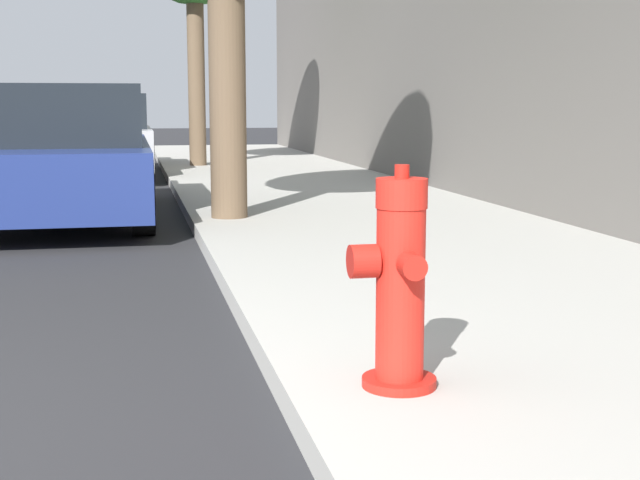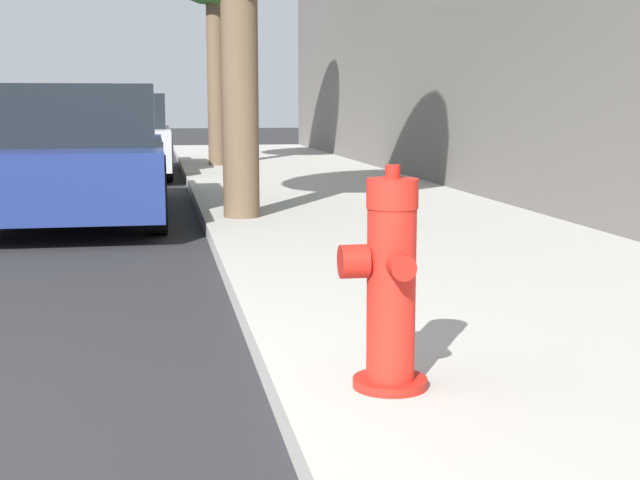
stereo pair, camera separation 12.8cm
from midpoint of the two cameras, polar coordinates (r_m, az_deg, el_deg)
fire_hydrant at (r=3.28m, az=5.58°, el=-2.94°), size 0.33×0.35×0.83m
parked_car_near at (r=9.38m, az=-15.12°, el=5.33°), size 1.82×4.40×1.34m
parked_car_mid at (r=14.76m, az=-12.80°, el=6.50°), size 1.79×4.34×1.31m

